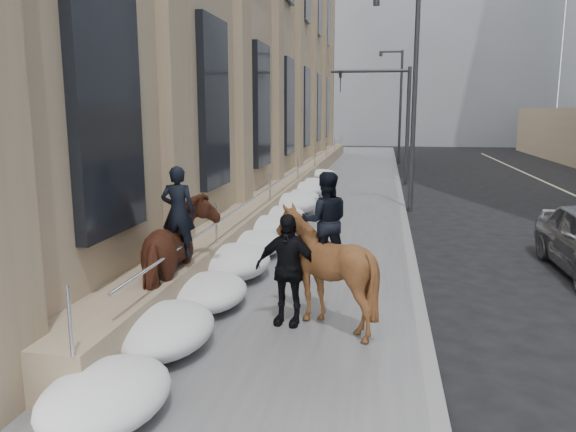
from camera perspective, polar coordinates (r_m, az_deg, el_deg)
The scene contains 13 objects.
ground at distance 8.92m, azimuth -3.36°, elevation -14.79°, with size 140.00×140.00×0.00m, color black.
sidewalk at distance 18.32m, azimuth 3.70°, elevation -1.21°, with size 5.00×80.00×0.12m, color #4E4E51.
curb at distance 18.24m, azimuth 11.91°, elevation -1.47°, with size 0.24×80.00×0.12m, color slate.
limestone_building at distance 29.13m, azimuth -4.88°, elevation 20.68°, with size 6.10×44.00×18.00m.
bg_building_mid at distance 68.62m, azimuth 12.06°, elevation 19.00°, with size 30.00×12.00×28.00m, color slate.
bg_building_far at distance 80.46m, azimuth 4.23°, elevation 15.07°, with size 24.00×12.00×20.00m, color gray.
streetlight_mid at distance 21.86m, azimuth 12.33°, elevation 12.42°, with size 1.71×0.24×8.00m.
streetlight_far at distance 41.85m, azimuth 11.15°, elevation 11.53°, with size 1.71×0.24×8.00m.
traffic_signal at distance 29.83m, azimuth 10.32°, elevation 10.86°, with size 4.10×0.22×6.00m.
snow_bank at distance 16.62m, azimuth -1.85°, elevation -0.98°, with size 1.70×18.10×0.76m.
mounted_horse_left at distance 10.62m, azimuth -10.85°, elevation -3.70°, with size 1.42×2.61×2.71m.
mounted_horse_right at distance 9.75m, azimuth 3.69°, elevation -4.67°, with size 1.98×2.14×2.69m.
pedestrian at distance 9.81m, azimuth -0.10°, elevation -5.44°, with size 1.16×0.48×1.98m, color black.
Camera 1 is at (1.85, -7.83, 3.84)m, focal length 35.00 mm.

